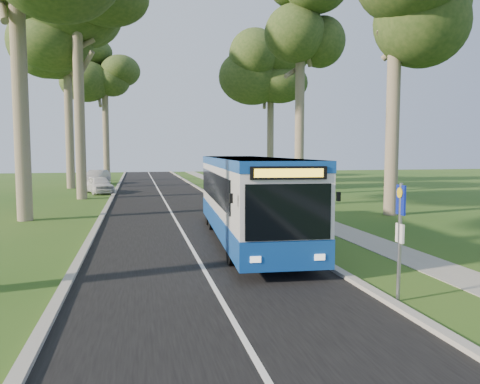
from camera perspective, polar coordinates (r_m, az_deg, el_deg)
The scene contains 17 objects.
ground at distance 16.93m, azimuth 5.96°, elevation -6.25°, with size 120.00×120.00×0.00m, color #295119.
road at distance 26.01m, azimuth -8.48°, elevation -2.31°, with size 7.00×100.00×0.02m, color black.
kerb_east at distance 26.48m, azimuth -0.90°, elevation -2.02°, with size 0.25×100.00×0.12m, color #9E9B93.
kerb_west at distance 26.00m, azimuth -16.20°, elevation -2.35°, with size 0.25×100.00×0.12m, color #9E9B93.
centre_line at distance 26.01m, azimuth -8.48°, elevation -2.28°, with size 0.12×100.00×0.01m, color white.
footpath at distance 27.24m, azimuth 5.30°, elevation -1.95°, with size 1.50×100.00×0.02m, color gray.
bus at distance 17.06m, azimuth 1.01°, elevation -0.76°, with size 3.14×11.66×3.06m.
bus_stop_sign at distance 10.77m, azimuth 18.92°, elevation -4.21°, with size 0.09×0.37×2.61m.
bus_shelter at distance 20.94m, azimuth 6.11°, elevation 0.57°, with size 2.27×3.12×2.41m.
litter_bin at distance 20.22m, azimuth 5.55°, elevation -3.09°, with size 0.52×0.52×0.90m.
car_white at distance 38.18m, azimuth -16.77°, elevation 0.87°, with size 1.63×4.04×1.38m, color white.
car_silver at distance 48.45m, azimuth -17.06°, elevation 1.73°, with size 1.52×4.36×1.44m, color #999CA1.
tree_west_c at distance 35.02m, azimuth -19.27°, elevation 18.95°, with size 5.20×5.20×16.08m.
tree_west_d at distance 45.18m, azimuth -20.40°, elevation 17.13°, with size 5.20×5.20×17.62m.
tree_west_e at distance 54.47m, azimuth -16.19°, elevation 13.53°, with size 5.20×5.20×15.61m.
tree_east_c at distance 36.89m, azimuth 7.39°, elevation 18.70°, with size 5.20×5.20×16.29m.
tree_east_d at distance 48.24m, azimuth 3.77°, elevation 14.09°, with size 5.20×5.20×14.75m.
Camera 1 is at (-5.27, -15.74, 3.30)m, focal length 35.00 mm.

